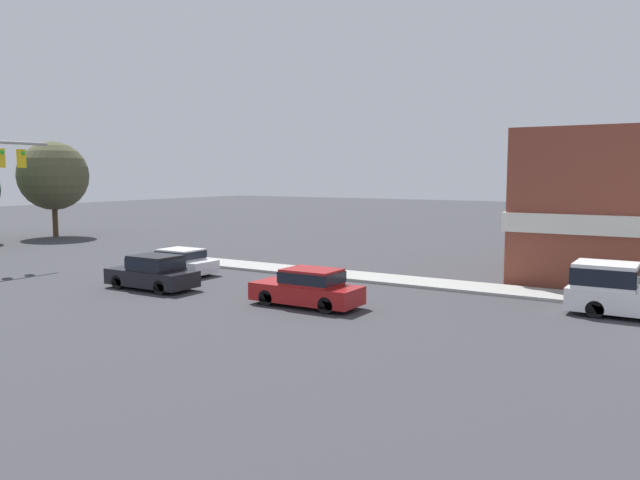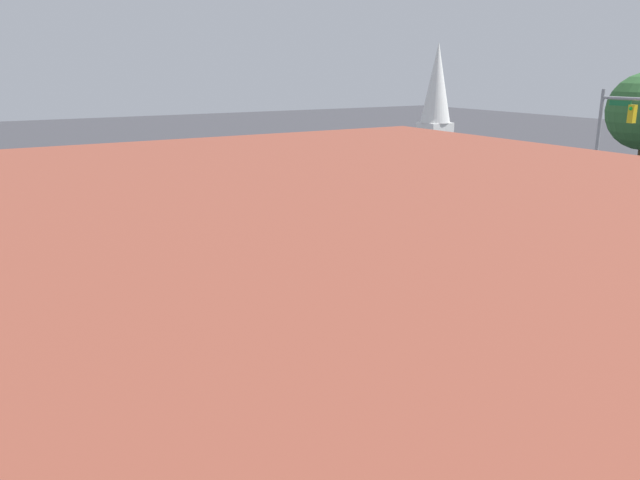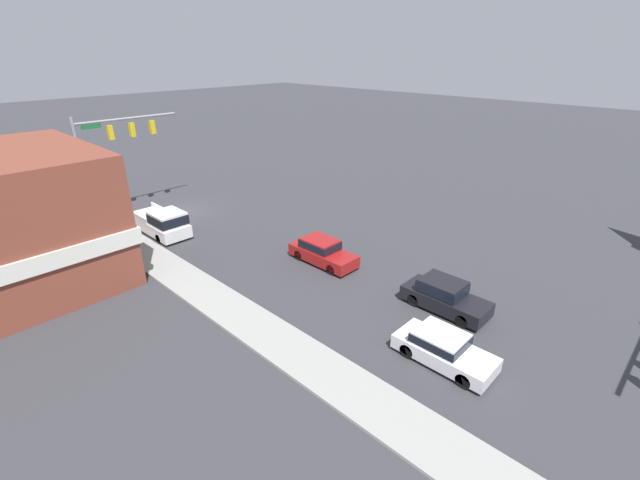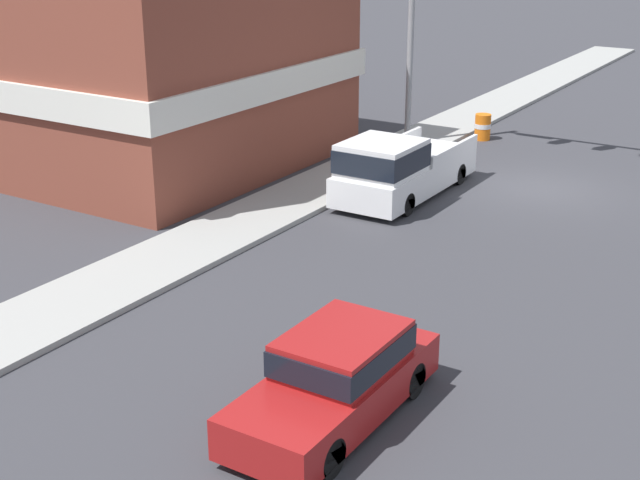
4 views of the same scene
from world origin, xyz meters
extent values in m
cube|color=gold|center=(-1.95, 34.40, 6.17)|extent=(0.36, 0.36, 1.05)
sphere|color=green|center=(-1.95, 34.20, 6.49)|extent=(0.22, 0.22, 0.22)
cube|color=gold|center=(-0.70, 34.40, 6.17)|extent=(0.36, 0.36, 1.05)
sphere|color=green|center=(-0.70, 34.20, 6.49)|extent=(0.22, 0.22, 0.22)
cylinder|color=black|center=(-2.27, 16.07, 0.33)|extent=(0.22, 0.66, 0.66)
cylinder|color=black|center=(-0.74, 16.07, 0.33)|extent=(0.22, 0.66, 0.66)
cylinder|color=black|center=(-2.27, 13.27, 0.33)|extent=(0.22, 0.66, 0.66)
cylinder|color=black|center=(-0.74, 13.27, 0.33)|extent=(0.22, 0.66, 0.66)
cube|color=maroon|center=(-1.50, 14.67, 0.54)|extent=(1.75, 4.52, 0.72)
cube|color=maroon|center=(-1.50, 14.40, 1.22)|extent=(1.61, 2.17, 0.64)
cube|color=black|center=(-1.50, 14.40, 1.22)|extent=(1.63, 2.26, 0.45)
cylinder|color=black|center=(-2.86, 24.17, 0.33)|extent=(0.22, 0.66, 0.66)
cylinder|color=black|center=(-1.25, 24.17, 0.33)|extent=(0.22, 0.66, 0.66)
cylinder|color=black|center=(-2.86, 21.45, 0.33)|extent=(0.22, 0.66, 0.66)
cylinder|color=black|center=(-1.25, 21.45, 0.33)|extent=(0.22, 0.66, 0.66)
cube|color=black|center=(-2.05, 22.81, 0.54)|extent=(1.82, 4.39, 0.72)
cube|color=black|center=(-2.05, 22.54, 1.25)|extent=(1.68, 2.11, 0.69)
cube|color=black|center=(-2.05, 22.54, 1.25)|extent=(1.70, 2.19, 0.48)
cylinder|color=black|center=(0.86, 26.13, 0.33)|extent=(0.22, 0.66, 0.66)
cylinder|color=black|center=(2.47, 26.13, 0.33)|extent=(0.22, 0.66, 0.66)
cylinder|color=black|center=(0.86, 23.49, 0.33)|extent=(0.22, 0.66, 0.66)
cylinder|color=black|center=(2.47, 23.49, 0.33)|extent=(0.22, 0.66, 0.66)
cube|color=silver|center=(1.66, 24.81, 0.50)|extent=(1.83, 4.25, 0.64)
cube|color=silver|center=(1.66, 24.55, 1.10)|extent=(1.68, 2.04, 0.55)
cube|color=black|center=(1.66, 24.55, 1.10)|extent=(1.70, 2.12, 0.39)
cylinder|color=black|center=(2.32, 4.45, 0.33)|extent=(0.22, 0.66, 0.66)
cylinder|color=black|center=(4.19, 4.45, 0.33)|extent=(0.22, 0.66, 0.66)
cube|color=white|center=(3.26, 4.25, 1.50)|extent=(1.98, 2.19, 0.93)
cube|color=black|center=(3.26, 4.25, 1.50)|extent=(2.00, 2.28, 0.65)
cylinder|color=#4C3823|center=(10.93, 47.96, 1.28)|extent=(0.44, 0.44, 2.57)
sphere|color=#4C4C33|center=(10.93, 47.96, 5.16)|extent=(5.77, 5.77, 5.77)
camera|label=1|loc=(-22.23, 1.32, 5.29)|focal=35.00mm
camera|label=2|loc=(19.29, -0.19, 8.78)|focal=35.00mm
camera|label=3|loc=(15.88, 31.12, 12.39)|focal=24.00mm
camera|label=4|loc=(-8.27, 25.86, 8.16)|focal=50.00mm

